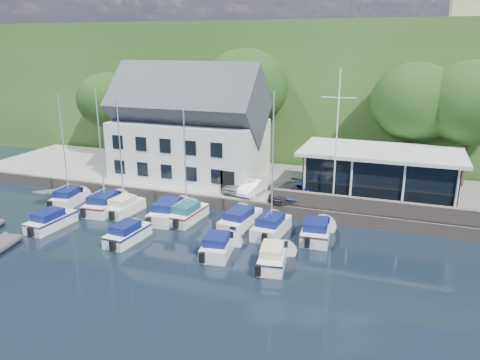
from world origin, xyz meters
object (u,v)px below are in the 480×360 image
at_px(flagpole, 336,140).
at_px(car_white, 254,186).
at_px(boat_r1_6, 272,173).
at_px(car_blue, 299,190).
at_px(boat_r1_0, 64,155).
at_px(boat_r1_3, 169,209).
at_px(boat_r2_3, 218,244).
at_px(boat_r1_1, 101,156).
at_px(harbor_building, 190,132).
at_px(boat_r2_0, 51,219).
at_px(club_pavilion, 379,173).
at_px(dinghy_1, 0,243).
at_px(boat_r1_4, 185,166).
at_px(boat_r1_5, 240,217).
at_px(car_dgrey, 287,191).
at_px(boat_r1_7, 316,229).
at_px(car_silver, 238,184).
at_px(boat_r2_4, 273,254).
at_px(boat_r1_2, 121,162).
at_px(boat_r2_2, 128,232).

bearing_deg(flagpole, car_white, 171.58).
bearing_deg(boat_r1_6, car_blue, 87.74).
xyz_separation_m(boat_r1_0, boat_r1_3, (9.88, 0.01, -3.70)).
bearing_deg(boat_r2_3, boat_r1_1, 150.41).
relative_size(car_blue, flagpole, 0.37).
relative_size(harbor_building, boat_r2_0, 2.45).
relative_size(club_pavilion, boat_r2_0, 2.25).
bearing_deg(club_pavilion, dinghy_1, -143.76).
bearing_deg(boat_r1_4, flagpole, 26.74).
bearing_deg(boat_r1_5, car_dgrey, 70.54).
bearing_deg(club_pavilion, car_white, -164.64).
distance_m(car_white, car_dgrey, 3.13).
xyz_separation_m(boat_r1_1, boat_r1_7, (18.03, 0.11, -4.01)).
xyz_separation_m(car_dgrey, boat_r1_4, (-6.91, -5.21, 2.93)).
xyz_separation_m(harbor_building, car_silver, (6.14, -3.20, -3.72)).
distance_m(car_silver, boat_r2_4, 12.65).
relative_size(boat_r1_0, boat_r1_3, 1.25).
xyz_separation_m(boat_r1_3, boat_r2_4, (10.28, -5.22, -0.07)).
bearing_deg(boat_r1_4, boat_r2_0, -147.31).
bearing_deg(car_dgrey, boat_r2_3, -86.09).
bearing_deg(boat_r1_4, boat_r2_4, -26.71).
relative_size(car_dgrey, boat_r1_1, 0.45).
bearing_deg(boat_r1_6, boat_r1_5, 170.13).
bearing_deg(boat_r1_5, harbor_building, 141.15).
distance_m(boat_r1_4, boat_r1_7, 11.13).
height_order(car_silver, boat_r1_3, car_silver).
distance_m(club_pavilion, boat_r2_3, 16.44).
height_order(boat_r1_2, boat_r1_5, boat_r1_2).
relative_size(boat_r1_2, boat_r2_4, 1.62).
bearing_deg(car_silver, boat_r1_2, -134.21).
bearing_deg(car_white, car_dgrey, 4.73).
height_order(club_pavilion, boat_r1_5, club_pavilion).
relative_size(boat_r1_6, boat_r2_3, 1.88).
distance_m(harbor_building, boat_r1_2, 9.39).
bearing_deg(boat_r1_2, boat_r2_2, -49.66).
bearing_deg(boat_r1_5, boat_r2_3, -80.12).
bearing_deg(boat_r1_2, club_pavilion, 28.65).
xyz_separation_m(flagpole, boat_r2_2, (-13.05, -9.65, -5.73)).
relative_size(boat_r1_0, boat_r1_1, 0.94).
distance_m(harbor_building, boat_r1_5, 12.84).
distance_m(car_blue, boat_r1_1, 16.79).
bearing_deg(boat_r2_0, boat_r1_7, 16.74).
relative_size(boat_r2_3, boat_r2_4, 0.92).
bearing_deg(boat_r1_2, boat_r1_5, 8.27).
xyz_separation_m(car_silver, boat_r1_1, (-9.82, -5.93, 3.14)).
height_order(harbor_building, club_pavilion, harbor_building).
bearing_deg(boat_r1_1, boat_r1_6, -7.80).
relative_size(flagpole, dinghy_1, 3.55).
bearing_deg(car_silver, boat_r1_1, -140.30).
xyz_separation_m(boat_r1_3, boat_r2_2, (-0.55, -5.17, -0.06)).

